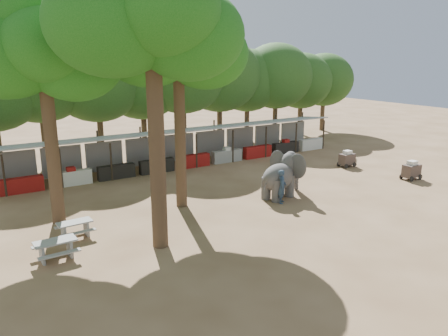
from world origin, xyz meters
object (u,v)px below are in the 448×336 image
yard_tree_center (146,13)px  picnic_table_far (75,227)px  picnic_table_near (56,247)px  yard_tree_back (173,37)px  handler (282,187)px  cart_front (411,170)px  yard_tree_left (37,43)px  elephant (282,175)px  cart_back (347,159)px

yard_tree_center → picnic_table_far: size_ratio=7.98×
picnic_table_near → picnic_table_far: bearing=54.4°
yard_tree_back → picnic_table_near: yard_tree_back is taller
handler → cart_front: bearing=-51.6°
yard_tree_left → cart_front: size_ratio=8.82×
yard_tree_left → cart_front: yard_tree_left is taller
yard_tree_back → picnic_table_far: (-5.66, -1.43, -8.07)m
elephant → picnic_table_far: elephant is taller
picnic_table_near → picnic_table_far: picnic_table_near is taller
yard_tree_left → picnic_table_far: size_ratio=7.30×
cart_back → elephant: bearing=-162.3°
picnic_table_far → cart_back: 19.66m
yard_tree_back → cart_front: bearing=-13.0°
picnic_table_far → cart_back: cart_back is taller
yard_tree_left → picnic_table_near: yard_tree_left is taller
cart_front → yard_tree_left: bearing=167.3°
yard_tree_center → handler: (7.89, 1.38, -8.30)m
yard_tree_center → yard_tree_back: yard_tree_center is taller
yard_tree_center → cart_back: (16.85, 5.05, -8.63)m
handler → picnic_table_far: bearing=126.6°
yard_tree_left → elephant: bearing=-13.1°
yard_tree_center → picnic_table_far: (-2.66, 2.57, -8.73)m
yard_tree_back → elephant: 9.40m
yard_tree_center → yard_tree_left: bearing=121.0°
handler → picnic_table_near: size_ratio=1.13×
yard_tree_center → cart_front: 19.81m
yard_tree_back → handler: yard_tree_back is taller
yard_tree_center → cart_back: bearing=16.7°
picnic_table_far → cart_back: bearing=4.7°
cart_front → cart_back: bearing=101.7°
yard_tree_left → yard_tree_back: bearing=-9.5°
yard_tree_back → yard_tree_center: bearing=-126.9°
handler → cart_front: 9.98m
yard_tree_left → elephant: yard_tree_left is taller
cart_back → cart_front: bearing=-78.4°
yard_tree_back → picnic_table_far: size_ratio=7.53×
yard_tree_left → picnic_table_near: (-0.81, -4.18, -7.69)m
yard_tree_left → cart_back: bearing=0.1°
handler → picnic_table_far: 10.62m
elephant → handler: (-0.76, -0.92, -0.31)m
yard_tree_back → cart_front: (14.83, -3.43, -7.94)m
handler → picnic_table_far: size_ratio=1.21×
yard_tree_left → yard_tree_back: 6.09m
picnic_table_near → elephant: bearing=4.5°
yard_tree_left → picnic_table_far: (0.34, -2.43, -7.73)m
yard_tree_back → picnic_table_far: bearing=-165.8°
cart_front → cart_back: cart_front is taller
yard_tree_back → elephant: (5.64, -1.71, -7.32)m
picnic_table_near → cart_back: (20.66, 4.23, 0.06)m
elephant → picnic_table_far: bearing=162.6°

